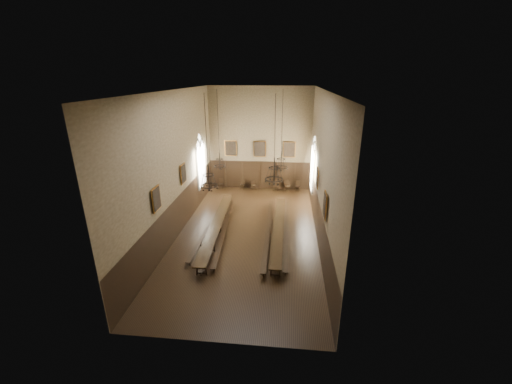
# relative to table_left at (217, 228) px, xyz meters

# --- Properties ---
(floor) EXTENTS (9.00, 18.00, 0.02)m
(floor) POSITION_rel_table_left_xyz_m (1.99, 0.16, -0.41)
(floor) COLOR black
(floor) RESTS_ON ground
(ceiling) EXTENTS (9.00, 18.00, 0.02)m
(ceiling) POSITION_rel_table_left_xyz_m (1.99, 0.16, 8.61)
(ceiling) COLOR black
(ceiling) RESTS_ON ground
(wall_back) EXTENTS (9.00, 0.02, 9.00)m
(wall_back) POSITION_rel_table_left_xyz_m (1.99, 9.17, 4.10)
(wall_back) COLOR #826E50
(wall_back) RESTS_ON ground
(wall_front) EXTENTS (9.00, 0.02, 9.00)m
(wall_front) POSITION_rel_table_left_xyz_m (1.99, -8.85, 4.10)
(wall_front) COLOR #826E50
(wall_front) RESTS_ON ground
(wall_left) EXTENTS (0.02, 18.00, 9.00)m
(wall_left) POSITION_rel_table_left_xyz_m (-2.52, 0.16, 4.10)
(wall_left) COLOR #826E50
(wall_left) RESTS_ON ground
(wall_right) EXTENTS (0.02, 18.00, 9.00)m
(wall_right) POSITION_rel_table_left_xyz_m (6.50, 0.16, 4.10)
(wall_right) COLOR #826E50
(wall_right) RESTS_ON ground
(wainscot_panelling) EXTENTS (9.00, 18.00, 2.50)m
(wainscot_panelling) POSITION_rel_table_left_xyz_m (1.99, 0.16, 0.85)
(wainscot_panelling) COLOR black
(wainscot_panelling) RESTS_ON floor
(table_left) EXTENTS (1.09, 10.20, 0.79)m
(table_left) POSITION_rel_table_left_xyz_m (0.00, 0.00, 0.00)
(table_left) COLOR black
(table_left) RESTS_ON floor
(table_right) EXTENTS (0.73, 9.60, 0.75)m
(table_right) POSITION_rel_table_left_xyz_m (4.02, -0.03, -0.02)
(table_right) COLOR black
(table_right) RESTS_ON floor
(bench_left_outer) EXTENTS (0.52, 9.01, 0.41)m
(bench_left_outer) POSITION_rel_table_left_xyz_m (-0.60, 0.36, -0.14)
(bench_left_outer) COLOR black
(bench_left_outer) RESTS_ON floor
(bench_left_inner) EXTENTS (0.87, 9.25, 0.42)m
(bench_left_inner) POSITION_rel_table_left_xyz_m (0.47, -0.00, -0.13)
(bench_left_inner) COLOR black
(bench_left_inner) RESTS_ON floor
(bench_right_inner) EXTENTS (0.39, 9.80, 0.44)m
(bench_right_inner) POSITION_rel_table_left_xyz_m (3.34, 0.11, -0.12)
(bench_right_inner) COLOR black
(bench_right_inner) RESTS_ON floor
(bench_right_outer) EXTENTS (0.30, 9.57, 0.43)m
(bench_right_outer) POSITION_rel_table_left_xyz_m (4.51, 0.23, -0.12)
(bench_right_outer) COLOR black
(bench_right_outer) RESTS_ON floor
(chair_0) EXTENTS (0.41, 0.41, 0.87)m
(chair_0) POSITION_rel_table_left_xyz_m (-1.57, 8.76, -0.14)
(chair_0) COLOR black
(chair_0) RESTS_ON floor
(chair_2) EXTENTS (0.47, 0.47, 0.92)m
(chair_2) POSITION_rel_table_left_xyz_m (0.46, 8.69, -0.12)
(chair_2) COLOR black
(chair_2) RESTS_ON floor
(chair_3) EXTENTS (0.49, 0.49, 0.88)m
(chair_3) POSITION_rel_table_left_xyz_m (1.49, 8.69, -0.13)
(chair_3) COLOR black
(chair_3) RESTS_ON floor
(chair_5) EXTENTS (0.44, 0.44, 0.98)m
(chair_5) POSITION_rel_table_left_xyz_m (3.51, 8.66, -0.10)
(chair_5) COLOR black
(chair_5) RESTS_ON floor
(chair_6) EXTENTS (0.52, 0.52, 0.96)m
(chair_6) POSITION_rel_table_left_xyz_m (4.51, 8.72, -0.11)
(chair_6) COLOR black
(chair_6) RESTS_ON floor
(chair_7) EXTENTS (0.44, 0.44, 0.92)m
(chair_7) POSITION_rel_table_left_xyz_m (5.44, 8.72, -0.12)
(chair_7) COLOR black
(chair_7) RESTS_ON floor
(chandelier_back_left) EXTENTS (0.78, 0.78, 5.20)m
(chandelier_back_left) POSITION_rel_table_left_xyz_m (-0.18, 2.42, 3.93)
(chandelier_back_left) COLOR black
(chandelier_back_left) RESTS_ON ceiling
(chandelier_back_right) EXTENTS (0.91, 0.91, 5.28)m
(chandelier_back_right) POSITION_rel_table_left_xyz_m (4.01, 2.68, 3.81)
(chandelier_back_right) COLOR black
(chandelier_back_right) RESTS_ON ceiling
(chandelier_front_left) EXTENTS (0.95, 0.95, 5.05)m
(chandelier_front_left) POSITION_rel_table_left_xyz_m (0.19, -2.18, 4.03)
(chandelier_front_left) COLOR black
(chandelier_front_left) RESTS_ON ceiling
(chandelier_front_right) EXTENTS (0.95, 0.95, 4.51)m
(chandelier_front_right) POSITION_rel_table_left_xyz_m (3.75, -2.36, 4.54)
(chandelier_front_right) COLOR black
(chandelier_front_right) RESTS_ON ceiling
(portrait_back_0) EXTENTS (1.10, 0.12, 1.40)m
(portrait_back_0) POSITION_rel_table_left_xyz_m (-0.61, 9.04, 3.30)
(portrait_back_0) COLOR #AA6D28
(portrait_back_0) RESTS_ON wall_back
(portrait_back_1) EXTENTS (1.10, 0.12, 1.40)m
(portrait_back_1) POSITION_rel_table_left_xyz_m (1.99, 9.04, 3.30)
(portrait_back_1) COLOR #AA6D28
(portrait_back_1) RESTS_ON wall_back
(portrait_back_2) EXTENTS (1.10, 0.12, 1.40)m
(portrait_back_2) POSITION_rel_table_left_xyz_m (4.59, 9.04, 3.30)
(portrait_back_2) COLOR #AA6D28
(portrait_back_2) RESTS_ON wall_back
(portrait_left_0) EXTENTS (0.12, 1.00, 1.30)m
(portrait_left_0) POSITION_rel_table_left_xyz_m (-2.39, 1.16, 3.30)
(portrait_left_0) COLOR #AA6D28
(portrait_left_0) RESTS_ON wall_left
(portrait_left_1) EXTENTS (0.12, 1.00, 1.30)m
(portrait_left_1) POSITION_rel_table_left_xyz_m (-2.39, -3.34, 3.30)
(portrait_left_1) COLOR #AA6D28
(portrait_left_1) RESTS_ON wall_left
(portrait_right_0) EXTENTS (0.12, 1.00, 1.30)m
(portrait_right_0) POSITION_rel_table_left_xyz_m (6.37, 1.16, 3.30)
(portrait_right_0) COLOR #AA6D28
(portrait_right_0) RESTS_ON wall_right
(portrait_right_1) EXTENTS (0.12, 1.00, 1.30)m
(portrait_right_1) POSITION_rel_table_left_xyz_m (6.37, -3.34, 3.30)
(portrait_right_1) COLOR #AA6D28
(portrait_right_1) RESTS_ON wall_right
(window_right) EXTENTS (0.20, 2.20, 4.60)m
(window_right) POSITION_rel_table_left_xyz_m (6.42, 5.66, 3.00)
(window_right) COLOR white
(window_right) RESTS_ON wall_right
(window_left) EXTENTS (0.20, 2.20, 4.60)m
(window_left) POSITION_rel_table_left_xyz_m (-2.44, 5.66, 3.00)
(window_left) COLOR white
(window_left) RESTS_ON wall_left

